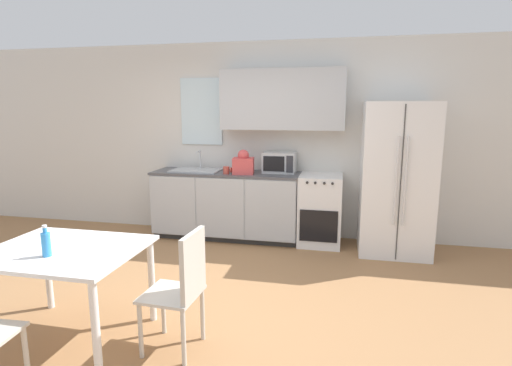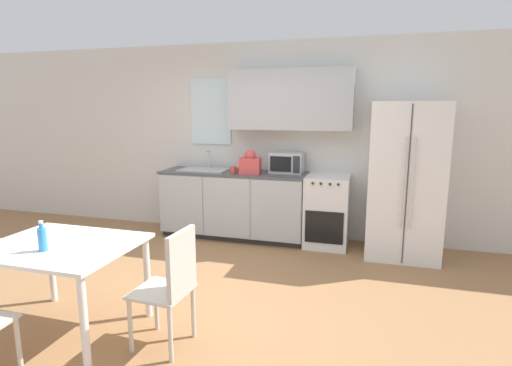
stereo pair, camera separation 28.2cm
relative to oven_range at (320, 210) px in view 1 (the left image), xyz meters
name	(u,v)px [view 1 (the left image)]	position (x,y,z in m)	size (l,w,h in m)	color
ground_plane	(203,299)	(-1.00, -1.87, -0.47)	(12.00, 12.00, 0.00)	#9E7047
wall_back	(257,133)	(-0.92, 0.29, 0.99)	(12.00, 0.38, 2.70)	silver
kitchen_counter	(227,205)	(-1.30, -0.01, 0.01)	(2.04, 0.62, 0.94)	#333333
oven_range	(320,210)	(0.00, 0.00, 0.00)	(0.56, 0.61, 0.94)	white
refrigerator	(396,179)	(0.93, -0.09, 0.47)	(0.85, 0.81, 1.88)	white
kitchen_sink	(196,170)	(-1.73, 0.00, 0.49)	(0.67, 0.45, 0.27)	#B7BABC
microwave	(280,162)	(-0.57, 0.11, 0.61)	(0.44, 0.32, 0.28)	#B7BABC
coffee_mug	(227,170)	(-1.24, -0.17, 0.52)	(0.12, 0.08, 0.10)	#BF4C3F
grocery_bag_0	(243,164)	(-1.02, -0.11, 0.61)	(0.30, 0.27, 0.32)	#D14C4C
dining_table	(65,261)	(-1.79, -2.70, 0.18)	(1.14, 0.92, 0.75)	white
dining_chair_side	(183,283)	(-0.85, -2.66, 0.07)	(0.42, 0.42, 0.93)	beige
drink_bottle	(46,244)	(-1.80, -2.87, 0.37)	(0.06, 0.06, 0.23)	#338CD8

